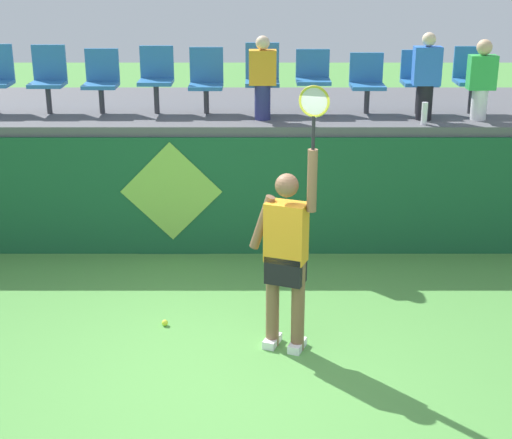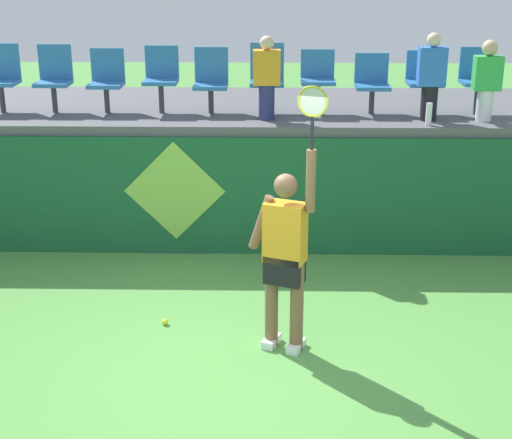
{
  "view_description": "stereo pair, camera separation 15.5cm",
  "coord_description": "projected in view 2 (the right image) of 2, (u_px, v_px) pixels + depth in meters",
  "views": [
    {
      "loc": [
        0.28,
        -6.23,
        3.74
      ],
      "look_at": [
        0.28,
        1.07,
        1.14
      ],
      "focal_mm": 54.36,
      "sensor_mm": 36.0,
      "label": 1
    },
    {
      "loc": [
        0.44,
        -6.23,
        3.74
      ],
      "look_at": [
        0.28,
        1.07,
        1.14
      ],
      "focal_mm": 54.36,
      "sensor_mm": 36.0,
      "label": 2
    }
  ],
  "objects": [
    {
      "name": "spectator_1",
      "position": [
        431.0,
        76.0,
        9.6
      ],
      "size": [
        0.34,
        0.2,
        1.09
      ],
      "color": "black",
      "rests_on": "spectator_platform"
    },
    {
      "name": "stadium_chair_9",
      "position": [
        477.0,
        77.0,
        10.05
      ],
      "size": [
        0.44,
        0.42,
        0.85
      ],
      "color": "#38383D",
      "rests_on": "spectator_platform"
    },
    {
      "name": "spectator_platform",
      "position": [
        241.0,
        109.0,
        10.75
      ],
      "size": [
        13.31,
        2.79,
        0.12
      ],
      "primitive_type": "cube",
      "color": "#56565B",
      "rests_on": "court_back_wall"
    },
    {
      "name": "stadium_chair_5",
      "position": [
        267.0,
        75.0,
        10.11
      ],
      "size": [
        0.44,
        0.42,
        0.89
      ],
      "color": "#38383D",
      "rests_on": "spectator_platform"
    },
    {
      "name": "stadium_chair_2",
      "position": [
        107.0,
        78.0,
        10.16
      ],
      "size": [
        0.44,
        0.42,
        0.82
      ],
      "color": "#38383D",
      "rests_on": "spectator_platform"
    },
    {
      "name": "water_bottle",
      "position": [
        429.0,
        114.0,
        9.48
      ],
      "size": [
        0.07,
        0.07,
        0.28
      ],
      "primitive_type": "cylinder",
      "color": "white",
      "rests_on": "spectator_platform"
    },
    {
      "name": "tennis_ball",
      "position": [
        165.0,
        322.0,
        8.06
      ],
      "size": [
        0.07,
        0.07,
        0.07
      ],
      "primitive_type": "sphere",
      "color": "#D1E533",
      "rests_on": "ground_plane"
    },
    {
      "name": "stadium_chair_8",
      "position": [
        424.0,
        78.0,
        10.07
      ],
      "size": [
        0.44,
        0.42,
        0.8
      ],
      "color": "#38383D",
      "rests_on": "spectator_platform"
    },
    {
      "name": "spectator_0",
      "position": [
        487.0,
        79.0,
        9.6
      ],
      "size": [
        0.34,
        0.2,
        1.0
      ],
      "color": "white",
      "rests_on": "spectator_platform"
    },
    {
      "name": "stadium_chair_3",
      "position": [
        161.0,
        75.0,
        10.13
      ],
      "size": [
        0.44,
        0.42,
        0.85
      ],
      "color": "#38383D",
      "rests_on": "spectator_platform"
    },
    {
      "name": "stadium_chair_0",
      "position": [
        2.0,
        75.0,
        10.18
      ],
      "size": [
        0.44,
        0.42,
        0.88
      ],
      "color": "#38383D",
      "rests_on": "spectator_platform"
    },
    {
      "name": "stadium_chair_6",
      "position": [
        318.0,
        77.0,
        10.09
      ],
      "size": [
        0.44,
        0.42,
        0.81
      ],
      "color": "#38383D",
      "rests_on": "spectator_platform"
    },
    {
      "name": "spectator_2",
      "position": [
        267.0,
        77.0,
        9.66
      ],
      "size": [
        0.34,
        0.2,
        1.04
      ],
      "color": "navy",
      "rests_on": "spectator_platform"
    },
    {
      "name": "ground_plane",
      "position": [
        223.0,
        375.0,
        7.13
      ],
      "size": [
        40.0,
        40.0,
        0.0
      ],
      "primitive_type": "plane",
      "color": "#519342"
    },
    {
      "name": "stadium_chair_1",
      "position": [
        54.0,
        76.0,
        10.17
      ],
      "size": [
        0.44,
        0.42,
        0.87
      ],
      "color": "#38383D",
      "rests_on": "spectator_platform"
    },
    {
      "name": "court_back_wall",
      "position": [
        237.0,
        195.0,
        9.76
      ],
      "size": [
        13.31,
        0.2,
        1.52
      ],
      "primitive_type": "cube",
      "color": "#195633",
      "rests_on": "ground_plane"
    },
    {
      "name": "stadium_chair_4",
      "position": [
        211.0,
        78.0,
        10.14
      ],
      "size": [
        0.44,
        0.42,
        0.84
      ],
      "color": "#38383D",
      "rests_on": "spectator_platform"
    },
    {
      "name": "stadium_chair_7",
      "position": [
        372.0,
        81.0,
        10.1
      ],
      "size": [
        0.44,
        0.42,
        0.76
      ],
      "color": "#38383D",
      "rests_on": "spectator_platform"
    },
    {
      "name": "tennis_player",
      "position": [
        285.0,
        252.0,
        7.28
      ],
      "size": [
        0.72,
        0.38,
        2.59
      ],
      "color": "white",
      "rests_on": "ground_plane"
    },
    {
      "name": "wall_signage_mount",
      "position": [
        177.0,
        253.0,
        9.93
      ],
      "size": [
        1.27,
        0.01,
        1.47
      ],
      "color": "#195633",
      "rests_on": "ground_plane"
    }
  ]
}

